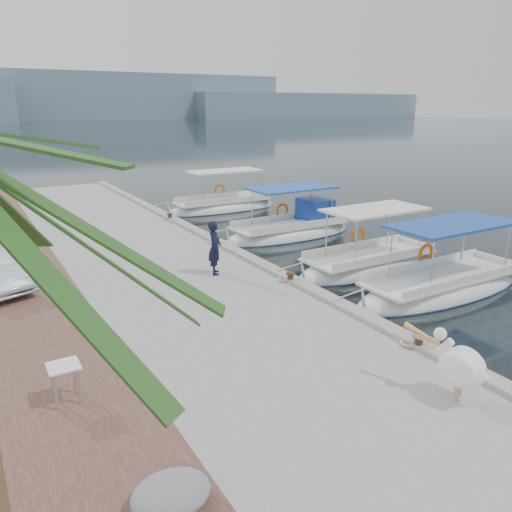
{
  "coord_description": "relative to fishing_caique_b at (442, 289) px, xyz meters",
  "views": [
    {
      "loc": [
        -8.48,
        -10.25,
        5.66
      ],
      "look_at": [
        -1.0,
        2.45,
        1.2
      ],
      "focal_mm": 35.0,
      "sensor_mm": 36.0,
      "label": 1
    }
  ],
  "objects": [
    {
      "name": "mooring_bollards",
      "position": [
        -4.37,
        2.05,
        0.57
      ],
      "size": [
        0.28,
        20.28,
        0.33
      ],
      "color": "black",
      "rests_on": "concrete_quay"
    },
    {
      "name": "pelican",
      "position": [
        -5.26,
        -4.63,
        1.03
      ],
      "size": [
        0.79,
        1.64,
        1.27
      ],
      "color": "tan",
      "rests_on": "concrete_quay"
    },
    {
      "name": "folding_table",
      "position": [
        -11.44,
        -1.13,
        0.9
      ],
      "size": [
        0.55,
        0.55,
        0.73
      ],
      "color": "silver",
      "rests_on": "cobblestone_strip"
    },
    {
      "name": "fishing_caique_b",
      "position": [
        0.0,
        0.0,
        0.0
      ],
      "size": [
        6.87,
        2.15,
        2.83
      ],
      "color": "white",
      "rests_on": "ground"
    },
    {
      "name": "fishing_caique_e",
      "position": [
        -0.11,
        15.03,
        0.0
      ],
      "size": [
        6.64,
        2.03,
        2.83
      ],
      "color": "white",
      "rests_on": "ground"
    },
    {
      "name": "concrete_quay",
      "position": [
        -7.02,
        5.55,
        0.13
      ],
      "size": [
        6.0,
        40.0,
        0.5
      ],
      "primitive_type": "cube",
      "color": "gray",
      "rests_on": "ground"
    },
    {
      "name": "fishing_caique_c",
      "position": [
        -0.42,
        2.88,
        0.0
      ],
      "size": [
        6.03,
        2.09,
        2.83
      ],
      "color": "white",
      "rests_on": "ground"
    },
    {
      "name": "fisherman",
      "position": [
        -5.96,
        3.98,
        1.24
      ],
      "size": [
        0.62,
        0.74,
        1.72
      ],
      "primitive_type": "imported",
      "rotation": [
        0.0,
        0.0,
        1.18
      ],
      "color": "black",
      "rests_on": "concrete_quay"
    },
    {
      "name": "fishing_caique_d",
      "position": [
        -0.11,
        8.26,
        0.07
      ],
      "size": [
        6.42,
        2.16,
        2.83
      ],
      "color": "white",
      "rests_on": "ground"
    },
    {
      "name": "ground",
      "position": [
        -4.02,
        0.55,
        -0.12
      ],
      "size": [
        400.0,
        400.0,
        0.0
      ],
      "primitive_type": "plane",
      "color": "black",
      "rests_on": "ground"
    },
    {
      "name": "distant_hills",
      "position": [
        25.59,
        202.05,
        7.49
      ],
      "size": [
        330.0,
        60.0,
        18.0
      ],
      "color": "slate",
      "rests_on": "ground"
    },
    {
      "name": "cobblestone_strip",
      "position": [
        -12.02,
        5.55,
        0.13
      ],
      "size": [
        4.0,
        40.0,
        0.5
      ],
      "primitive_type": "cube",
      "color": "#4E3029",
      "rests_on": "ground"
    },
    {
      "name": "quay_curb",
      "position": [
        -4.24,
        5.55,
        0.44
      ],
      "size": [
        0.44,
        40.0,
        0.12
      ],
      "primitive_type": "cube",
      "color": "gray",
      "rests_on": "concrete_quay"
    },
    {
      "name": "tarp_bundle",
      "position": [
        -10.72,
        -4.44,
        0.58
      ],
      "size": [
        1.1,
        0.9,
        0.4
      ],
      "primitive_type": "ellipsoid",
      "color": "slate",
      "rests_on": "cobblestone_strip"
    }
  ]
}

